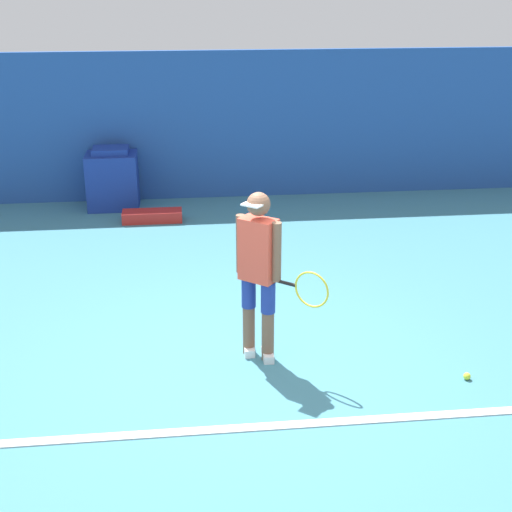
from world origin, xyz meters
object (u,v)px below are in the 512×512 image
at_px(tennis_ball, 467,376).
at_px(covered_chair, 113,179).
at_px(equipment_bag, 152,216).
at_px(tennis_player, 260,269).

relative_size(tennis_ball, covered_chair, 0.07).
bearing_deg(covered_chair, equipment_bag, -51.69).
relative_size(tennis_ball, equipment_bag, 0.08).
height_order(tennis_ball, equipment_bag, equipment_bag).
height_order(tennis_ball, covered_chair, covered_chair).
bearing_deg(tennis_player, tennis_ball, 20.23).
bearing_deg(covered_chair, tennis_player, -70.73).
bearing_deg(covered_chair, tennis_ball, -57.54).
xyz_separation_m(tennis_player, covered_chair, (-1.77, 5.06, -0.46)).
xyz_separation_m(tennis_player, equipment_bag, (-1.14, 4.27, -0.84)).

